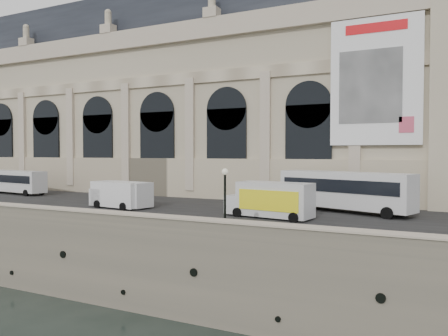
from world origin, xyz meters
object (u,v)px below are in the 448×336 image
(box_truck, at_px, (270,200))
(lamp_right, at_px, (225,201))
(van_b, at_px, (116,195))
(van_c, at_px, (124,194))
(bus_left, at_px, (16,181))
(bus_right, at_px, (344,190))

(box_truck, bearing_deg, lamp_right, -93.60)
(van_b, bearing_deg, box_truck, 1.43)
(van_c, distance_m, box_truck, 16.18)
(van_c, bearing_deg, box_truck, -0.94)
(bus_left, distance_m, van_c, 23.34)
(bus_right, relative_size, van_c, 2.08)
(bus_right, xyz_separation_m, van_b, (-21.73, -6.89, -0.77))
(bus_left, bearing_deg, van_b, -14.79)
(bus_right, distance_m, van_b, 22.81)
(bus_right, relative_size, van_b, 2.07)
(bus_left, relative_size, box_truck, 1.39)
(van_b, bearing_deg, van_c, 55.91)
(bus_right, height_order, lamp_right, lamp_right)
(bus_left, height_order, box_truck, bus_left)
(lamp_right, bearing_deg, van_c, 152.17)
(van_c, xyz_separation_m, lamp_right, (15.67, -8.27, 0.91))
(van_c, relative_size, box_truck, 0.79)
(bus_left, relative_size, lamp_right, 2.44)
(bus_right, distance_m, van_c, 22.18)
(van_c, height_order, lamp_right, lamp_right)
(van_b, relative_size, lamp_right, 1.40)
(van_c, bearing_deg, bus_left, 167.12)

